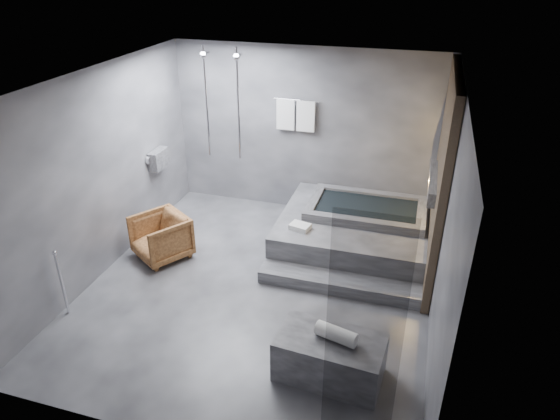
% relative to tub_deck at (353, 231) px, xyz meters
% --- Properties ---
extents(room, '(5.00, 5.04, 2.82)m').
position_rel_tub_deck_xyz_m(room, '(-0.65, -1.21, 1.48)').
color(room, '#313134').
rests_on(room, ground).
extents(tub_deck, '(2.20, 2.00, 0.50)m').
position_rel_tub_deck_xyz_m(tub_deck, '(0.00, 0.00, 0.00)').
color(tub_deck, '#363639').
rests_on(tub_deck, ground).
extents(tub_step, '(2.20, 0.36, 0.18)m').
position_rel_tub_deck_xyz_m(tub_step, '(0.00, -1.18, -0.16)').
color(tub_step, '#363639').
rests_on(tub_step, ground).
extents(concrete_bench, '(1.17, 0.71, 0.51)m').
position_rel_tub_deck_xyz_m(concrete_bench, '(0.18, -2.74, 0.00)').
color(concrete_bench, '#343437').
rests_on(concrete_bench, ground).
extents(driftwood_chair, '(1.00, 1.01, 0.67)m').
position_rel_tub_deck_xyz_m(driftwood_chair, '(-2.68, -1.12, 0.08)').
color(driftwood_chair, '#4E2B13').
rests_on(driftwood_chair, ground).
extents(rolled_towel, '(0.47, 0.26, 0.16)m').
position_rel_tub_deck_xyz_m(rolled_towel, '(0.23, -2.73, 0.33)').
color(rolled_towel, white).
rests_on(rolled_towel, concrete_bench).
extents(deck_towel, '(0.32, 0.27, 0.08)m').
position_rel_tub_deck_xyz_m(deck_towel, '(-0.70, -0.58, 0.29)').
color(deck_towel, silver).
rests_on(deck_towel, tub_deck).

